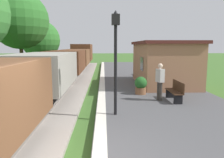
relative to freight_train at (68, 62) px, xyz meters
name	(u,v)px	position (x,y,z in m)	size (l,w,h in m)	color
freight_train	(68,62)	(0.00, 0.00, 0.00)	(2.50, 32.60, 2.72)	brown
station_hut	(163,63)	(6.80, -3.95, 0.19)	(3.50, 5.80, 2.78)	#9E6B4C
bench_near_hut	(175,91)	(6.17, -8.43, -0.74)	(0.42, 1.50, 0.91)	#422819
bench_down_platform	(142,70)	(6.17, 0.40, -0.74)	(0.42, 1.50, 0.91)	#422819
person_waiting	(160,80)	(5.46, -8.34, -0.28)	(0.36, 0.44, 1.71)	#38332D
potted_planter	(141,85)	(4.83, -6.94, -0.74)	(0.64, 0.64, 0.92)	brown
lamp_post_near	(116,44)	(3.32, -10.34, 1.34)	(0.28, 0.28, 3.70)	black
tree_field_left	(20,20)	(-3.53, -0.50, 3.22)	(4.42, 4.42, 6.91)	#4C3823
tree_field_distant	(41,40)	(-3.82, 6.04, 1.91)	(4.09, 4.09, 5.43)	#4C3823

